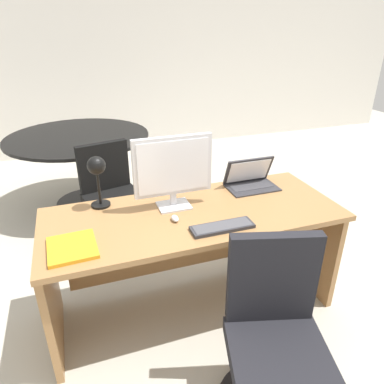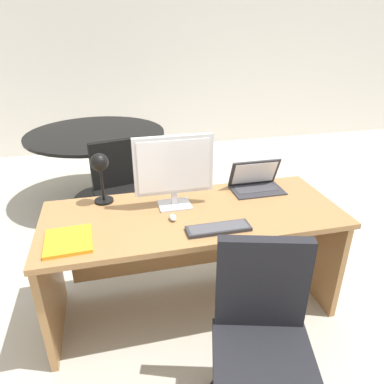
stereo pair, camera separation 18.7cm
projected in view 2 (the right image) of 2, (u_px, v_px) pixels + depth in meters
name	position (u px, v px, depth m)	size (l,w,h in m)	color
ground	(160.00, 208.00, 3.79)	(12.00, 12.00, 0.00)	#B7B2A3
back_wall	(133.00, 54.00, 5.08)	(10.00, 0.10, 2.80)	silver
desk	(191.00, 238.00, 2.29)	(1.81, 0.73, 0.75)	#9E7042
monitor	(174.00, 168.00, 2.12)	(0.48, 0.16, 0.46)	silver
laptop	(255.00, 180.00, 2.44)	(0.35, 0.23, 0.21)	#2D2D33
keyboard	(218.00, 228.00, 1.96)	(0.36, 0.11, 0.02)	#2D2D33
mouse	(173.00, 218.00, 2.06)	(0.04, 0.07, 0.03)	silver
desk_lamp	(100.00, 168.00, 2.15)	(0.12, 0.14, 0.34)	black
book	(68.00, 241.00, 1.85)	(0.25, 0.28, 0.02)	orange
office_chair	(261.00, 356.00, 1.67)	(0.57, 0.58, 0.92)	black
meeting_table	(98.00, 149.00, 3.72)	(1.41, 1.41, 0.78)	black
meeting_chair_near	(124.00, 203.00, 3.09)	(0.56, 0.57, 0.89)	black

